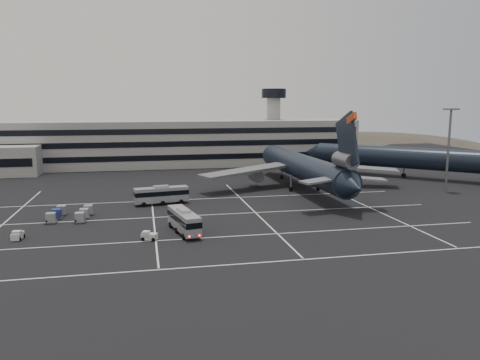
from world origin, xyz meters
The scene contains 12 objects.
ground centered at (0.00, 0.00, 0.00)m, with size 260.00×260.00×0.00m, color black.
lane_markings centered at (0.95, 0.72, 0.01)m, with size 90.00×55.62×0.01m.
terminal centered at (-2.95, 71.14, 6.93)m, with size 125.00×26.00×24.00m.
hills centered at (17.99, 170.00, -12.07)m, with size 352.00×180.00×44.00m.
lightpole_right centered at (58.00, 15.00, 11.82)m, with size 2.40×2.40×18.28m.
trijet_main centered at (27.69, 23.72, 5.25)m, with size 47.46×57.48×18.08m.
trijet_far centered at (60.67, 34.76, 5.43)m, with size 44.93×44.35×18.08m.
bus_near centered at (-1.67, -6.51, 1.99)m, with size 4.42×10.60×3.65m.
bus_far centered at (-4.17, 14.52, 2.00)m, with size 10.63×4.09×3.66m.
tug_a centered at (-25.43, -5.44, 0.63)m, with size 1.58×2.37×1.43m.
tug_b centered at (-6.79, -9.53, 0.62)m, with size 2.47×2.00×1.39m.
uld_cluster centered at (-19.78, 5.99, 0.83)m, with size 7.38×8.40×1.71m.
Camera 1 is at (-7.32, -75.38, 19.37)m, focal length 35.00 mm.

